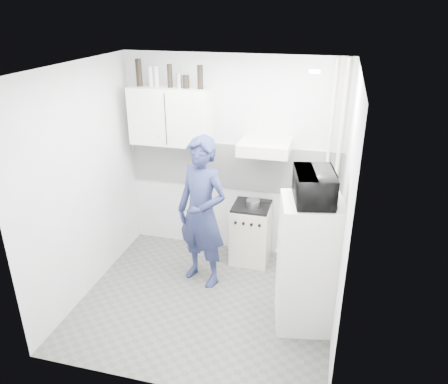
# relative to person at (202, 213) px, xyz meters

# --- Properties ---
(floor) EXTENTS (2.80, 2.80, 0.00)m
(floor) POSITION_rel_person_xyz_m (0.16, -0.41, -0.91)
(floor) COLOR #585A50
(floor) RESTS_ON ground
(ceiling) EXTENTS (2.80, 2.80, 0.00)m
(ceiling) POSITION_rel_person_xyz_m (0.16, -0.41, 1.69)
(ceiling) COLOR white
(ceiling) RESTS_ON wall_back
(wall_back) EXTENTS (2.80, 0.00, 2.80)m
(wall_back) POSITION_rel_person_xyz_m (0.16, 0.84, 0.39)
(wall_back) COLOR white
(wall_back) RESTS_ON floor
(wall_left) EXTENTS (0.00, 2.60, 2.60)m
(wall_left) POSITION_rel_person_xyz_m (-1.24, -0.41, 0.39)
(wall_left) COLOR white
(wall_left) RESTS_ON floor
(wall_right) EXTENTS (0.00, 2.60, 2.60)m
(wall_right) POSITION_rel_person_xyz_m (1.56, -0.41, 0.39)
(wall_right) COLOR white
(wall_right) RESTS_ON floor
(person) EXTENTS (0.77, 0.65, 1.82)m
(person) POSITION_rel_person_xyz_m (0.00, 0.00, 0.00)
(person) COLOR #22294F
(person) RESTS_ON floor
(stove) EXTENTS (0.48, 0.48, 0.77)m
(stove) POSITION_rel_person_xyz_m (0.47, 0.59, -0.52)
(stove) COLOR beige
(stove) RESTS_ON floor
(fridge) EXTENTS (0.69, 0.69, 1.41)m
(fridge) POSITION_rel_person_xyz_m (1.26, -0.46, -0.20)
(fridge) COLOR white
(fridge) RESTS_ON floor
(stove_top) EXTENTS (0.46, 0.46, 0.03)m
(stove_top) POSITION_rel_person_xyz_m (0.47, 0.59, -0.13)
(stove_top) COLOR black
(stove_top) RESTS_ON stove
(saucepan) EXTENTS (0.17, 0.17, 0.09)m
(saucepan) POSITION_rel_person_xyz_m (0.49, 0.55, -0.07)
(saucepan) COLOR silver
(saucepan) RESTS_ON stove_top
(microwave) EXTENTS (0.60, 0.47, 0.30)m
(microwave) POSITION_rel_person_xyz_m (1.26, -0.46, 0.65)
(microwave) COLOR black
(microwave) RESTS_ON fridge
(bottle_a) EXTENTS (0.07, 0.07, 0.32)m
(bottle_a) POSITION_rel_person_xyz_m (-0.97, 0.67, 1.45)
(bottle_a) COLOR black
(bottle_a) RESTS_ON upper_cabinet
(bottle_b) EXTENTS (0.06, 0.06, 0.24)m
(bottle_b) POSITION_rel_person_xyz_m (-0.82, 0.67, 1.41)
(bottle_b) COLOR #B2B7BC
(bottle_b) RESTS_ON upper_cabinet
(bottle_c) EXTENTS (0.06, 0.06, 0.25)m
(bottle_c) POSITION_rel_person_xyz_m (-0.75, 0.67, 1.42)
(bottle_c) COLOR #B2B7BC
(bottle_c) RESTS_ON upper_cabinet
(bottle_d) EXTENTS (0.06, 0.06, 0.27)m
(bottle_d) POSITION_rel_person_xyz_m (-0.58, 0.67, 1.43)
(bottle_d) COLOR black
(bottle_d) RESTS_ON upper_cabinet
(canister_a) EXTENTS (0.07, 0.07, 0.17)m
(canister_a) POSITION_rel_person_xyz_m (-0.46, 0.67, 1.38)
(canister_a) COLOR silver
(canister_a) RESTS_ON upper_cabinet
(canister_b) EXTENTS (0.08, 0.08, 0.15)m
(canister_b) POSITION_rel_person_xyz_m (-0.38, 0.67, 1.37)
(canister_b) COLOR black
(canister_b) RESTS_ON upper_cabinet
(bottle_e) EXTENTS (0.07, 0.07, 0.27)m
(bottle_e) POSITION_rel_person_xyz_m (-0.20, 0.67, 1.43)
(bottle_e) COLOR black
(bottle_e) RESTS_ON upper_cabinet
(upper_cabinet) EXTENTS (1.00, 0.35, 0.70)m
(upper_cabinet) POSITION_rel_person_xyz_m (-0.59, 0.67, 0.94)
(upper_cabinet) COLOR white
(upper_cabinet) RESTS_ON wall_back
(range_hood) EXTENTS (0.60, 0.50, 0.14)m
(range_hood) POSITION_rel_person_xyz_m (0.61, 0.59, 0.66)
(range_hood) COLOR beige
(range_hood) RESTS_ON wall_back
(backsplash) EXTENTS (2.74, 0.03, 0.60)m
(backsplash) POSITION_rel_person_xyz_m (0.16, 0.83, 0.29)
(backsplash) COLOR white
(backsplash) RESTS_ON wall_back
(pipe_a) EXTENTS (0.05, 0.05, 2.60)m
(pipe_a) POSITION_rel_person_xyz_m (1.46, 0.76, 0.39)
(pipe_a) COLOR beige
(pipe_a) RESTS_ON floor
(pipe_b) EXTENTS (0.04, 0.04, 2.60)m
(pipe_b) POSITION_rel_person_xyz_m (1.34, 0.76, 0.39)
(pipe_b) COLOR beige
(pipe_b) RESTS_ON floor
(ceiling_spot_fixture) EXTENTS (0.10, 0.10, 0.02)m
(ceiling_spot_fixture) POSITION_rel_person_xyz_m (1.16, -0.21, 1.66)
(ceiling_spot_fixture) COLOR white
(ceiling_spot_fixture) RESTS_ON ceiling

